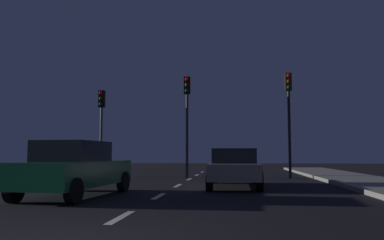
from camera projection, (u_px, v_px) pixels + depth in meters
ground_plane at (163, 194)px, 11.86m from camera, size 80.00×80.00×0.00m
lane_stripe_second at (121, 217)px, 7.50m from camera, size 0.16×1.60×0.01m
lane_stripe_third at (159, 196)px, 11.26m from camera, size 0.16×1.60×0.01m
lane_stripe_fourth at (178, 186)px, 15.03m from camera, size 0.16×1.60×0.01m
lane_stripe_fifth at (189, 179)px, 18.79m from camera, size 0.16×1.60×0.01m
lane_stripe_sixth at (197, 175)px, 22.55m from camera, size 0.16×1.60×0.01m
lane_stripe_seventh at (202, 172)px, 26.32m from camera, size 0.16×1.60×0.01m
traffic_signal_left at (101, 116)px, 20.87m from camera, size 0.32×0.38×4.58m
traffic_signal_center at (187, 107)px, 20.42m from camera, size 0.32×0.38×5.21m
traffic_signal_right at (289, 105)px, 19.87m from camera, size 0.32×0.38×5.30m
car_stopped_ahead at (234, 167)px, 14.45m from camera, size 1.84×4.54×1.40m
car_adjacent_lane at (75, 169)px, 11.16m from camera, size 2.13×4.53×1.57m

